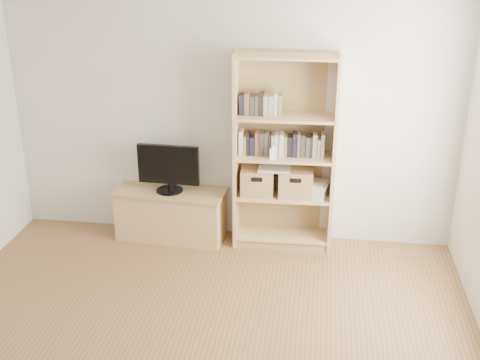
% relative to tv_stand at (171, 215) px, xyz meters
% --- Properties ---
extents(back_wall, '(4.50, 0.02, 2.60)m').
position_rel_tv_stand_xyz_m(back_wall, '(0.60, 0.21, 1.05)').
color(back_wall, beige).
rests_on(back_wall, floor).
extents(ceiling, '(4.50, 5.00, 0.01)m').
position_rel_tv_stand_xyz_m(ceiling, '(0.60, -2.29, 2.35)').
color(ceiling, white).
rests_on(ceiling, back_wall).
extents(tv_stand, '(1.12, 0.49, 0.50)m').
position_rel_tv_stand_xyz_m(tv_stand, '(0.00, 0.00, 0.00)').
color(tv_stand, tan).
rests_on(tv_stand, floor).
extents(bookshelf, '(0.99, 0.38, 1.96)m').
position_rel_tv_stand_xyz_m(bookshelf, '(1.16, 0.03, 0.73)').
color(bookshelf, tan).
rests_on(bookshelf, floor).
extents(television, '(0.63, 0.08, 0.49)m').
position_rel_tv_stand_xyz_m(television, '(0.00, 0.00, 0.52)').
color(television, black).
rests_on(television, tv_stand).
extents(books_row_mid, '(0.77, 0.20, 0.21)m').
position_rel_tv_stand_xyz_m(books_row_mid, '(1.16, 0.05, 0.81)').
color(books_row_mid, beige).
rests_on(books_row_mid, bookshelf).
extents(books_row_upper, '(0.40, 0.16, 0.21)m').
position_rel_tv_stand_xyz_m(books_row_upper, '(0.94, 0.05, 1.22)').
color(books_row_upper, beige).
rests_on(books_row_upper, bookshelf).
extents(baby_monitor, '(0.06, 0.05, 0.11)m').
position_rel_tv_stand_xyz_m(baby_monitor, '(1.05, -0.08, 0.76)').
color(baby_monitor, white).
rests_on(baby_monitor, bookshelf).
extents(basket_left, '(0.34, 0.29, 0.27)m').
position_rel_tv_stand_xyz_m(basket_left, '(0.90, 0.02, 0.43)').
color(basket_left, olive).
rests_on(basket_left, bookshelf).
extents(basket_right, '(0.34, 0.29, 0.27)m').
position_rel_tv_stand_xyz_m(basket_right, '(1.28, 0.03, 0.43)').
color(basket_right, olive).
rests_on(basket_right, bookshelf).
extents(laptop, '(0.31, 0.22, 0.02)m').
position_rel_tv_stand_xyz_m(laptop, '(1.06, 0.02, 0.57)').
color(laptop, white).
rests_on(laptop, basket_left).
extents(magazine_stack, '(0.24, 0.29, 0.12)m').
position_rel_tv_stand_xyz_m(magazine_stack, '(1.50, 0.04, 0.35)').
color(magazine_stack, beige).
rests_on(magazine_stack, bookshelf).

